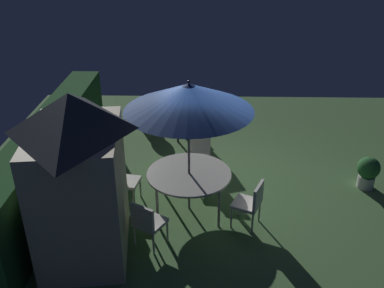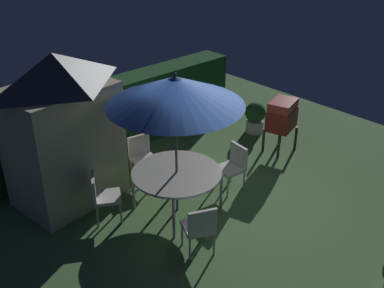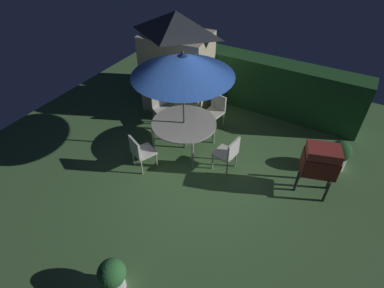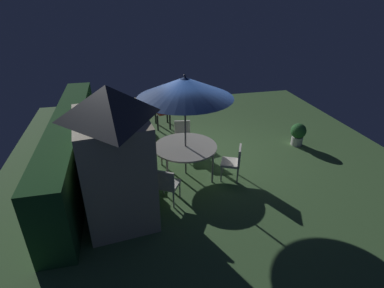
% 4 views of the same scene
% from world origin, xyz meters
% --- Properties ---
extents(ground_plane, '(11.00, 11.00, 0.00)m').
position_xyz_m(ground_plane, '(0.00, 0.00, 0.00)').
color(ground_plane, '#47703D').
extents(hedge_backdrop, '(6.32, 0.70, 1.55)m').
position_xyz_m(hedge_backdrop, '(0.00, 3.50, 0.77)').
color(hedge_backdrop, '#1E4C23').
rests_on(hedge_backdrop, ground).
extents(garden_shed, '(2.05, 1.60, 2.80)m').
position_xyz_m(garden_shed, '(-1.85, 2.38, 1.43)').
color(garden_shed, '#C6B793').
rests_on(garden_shed, ground).
extents(patio_table, '(1.59, 1.59, 0.80)m').
position_xyz_m(patio_table, '(-0.65, 0.70, 0.75)').
color(patio_table, '#B2ADA3').
rests_on(patio_table, ground).
extents(patio_umbrella, '(2.27, 2.27, 2.61)m').
position_xyz_m(patio_umbrella, '(-0.65, 0.70, 2.30)').
color(patio_umbrella, '#4C4C51').
rests_on(patio_umbrella, ground).
extents(bbq_grill, '(0.82, 0.68, 1.20)m').
position_xyz_m(bbq_grill, '(2.53, 0.86, 0.85)').
color(bbq_grill, maroon).
rests_on(bbq_grill, ground).
extents(chair_near_shed, '(0.61, 0.61, 0.90)m').
position_xyz_m(chair_near_shed, '(-1.16, -0.42, 0.52)').
color(chair_near_shed, silver).
rests_on(chair_near_shed, ground).
extents(chair_far_side, '(0.52, 0.52, 0.90)m').
position_xyz_m(chair_far_side, '(0.63, 0.52, 0.52)').
color(chair_far_side, silver).
rests_on(chair_far_side, ground).
extents(chair_toward_hedge, '(0.53, 0.54, 0.90)m').
position_xyz_m(chair_toward_hedge, '(-0.42, 2.01, 0.52)').
color(chair_toward_hedge, silver).
rests_on(chair_toward_hedge, ground).
extents(chair_toward_house, '(0.63, 0.63, 0.90)m').
position_xyz_m(chair_toward_house, '(-1.78, 1.36, 0.52)').
color(chair_toward_house, silver).
rests_on(chair_toward_house, ground).
extents(potted_plant_by_shed, '(0.46, 0.46, 0.70)m').
position_xyz_m(potted_plant_by_shed, '(0.19, -2.98, 0.39)').
color(potted_plant_by_shed, silver).
rests_on(potted_plant_by_shed, ground).
extents(potted_plant_by_grill, '(0.50, 0.50, 0.76)m').
position_xyz_m(potted_plant_by_grill, '(2.86, 1.86, 0.40)').
color(potted_plant_by_grill, silver).
rests_on(potted_plant_by_grill, ground).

